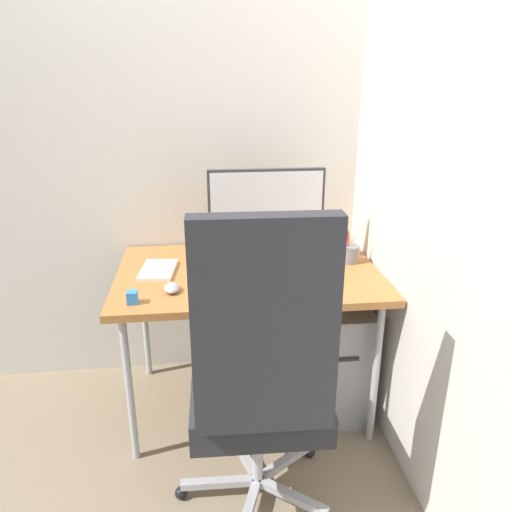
{
  "coord_description": "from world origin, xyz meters",
  "views": [
    {
      "loc": [
        -0.2,
        -2.11,
        1.62
      ],
      "look_at": [
        0.03,
        -0.08,
        0.84
      ],
      "focal_mm": 34.61,
      "sensor_mm": 36.0,
      "label": 1
    }
  ],
  "objects_px": {
    "mouse": "(172,288)",
    "coffee_mug": "(267,239)",
    "desk_clamp_accessory": "(132,297)",
    "monitor": "(266,212)",
    "pen_holder": "(351,254)",
    "notebook": "(158,270)",
    "filing_cabinet": "(325,354)",
    "office_chair": "(260,375)",
    "keyboard": "(270,287)"
  },
  "relations": [
    {
      "from": "mouse",
      "to": "coffee_mug",
      "type": "relative_size",
      "value": 0.8
    },
    {
      "from": "filing_cabinet",
      "to": "notebook",
      "type": "relative_size",
      "value": 2.46
    },
    {
      "from": "mouse",
      "to": "coffee_mug",
      "type": "distance_m",
      "value": 0.68
    },
    {
      "from": "coffee_mug",
      "to": "desk_clamp_accessory",
      "type": "xyz_separation_m",
      "value": [
        -0.62,
        -0.58,
        -0.02
      ]
    },
    {
      "from": "keyboard",
      "to": "desk_clamp_accessory",
      "type": "bearing_deg",
      "value": -173.89
    },
    {
      "from": "mouse",
      "to": "notebook",
      "type": "distance_m",
      "value": 0.24
    },
    {
      "from": "pen_holder",
      "to": "coffee_mug",
      "type": "xyz_separation_m",
      "value": [
        -0.37,
        0.24,
        0.0
      ]
    },
    {
      "from": "office_chair",
      "to": "filing_cabinet",
      "type": "bearing_deg",
      "value": 58.12
    },
    {
      "from": "office_chair",
      "to": "monitor",
      "type": "xyz_separation_m",
      "value": [
        0.12,
        0.77,
        0.37
      ]
    },
    {
      "from": "monitor",
      "to": "notebook",
      "type": "distance_m",
      "value": 0.57
    },
    {
      "from": "mouse",
      "to": "desk_clamp_accessory",
      "type": "xyz_separation_m",
      "value": [
        -0.15,
        -0.09,
        0.01
      ]
    },
    {
      "from": "desk_clamp_accessory",
      "to": "notebook",
      "type": "bearing_deg",
      "value": 76.51
    },
    {
      "from": "filing_cabinet",
      "to": "notebook",
      "type": "distance_m",
      "value": 0.92
    },
    {
      "from": "monitor",
      "to": "notebook",
      "type": "height_order",
      "value": "monitor"
    },
    {
      "from": "filing_cabinet",
      "to": "mouse",
      "type": "height_order",
      "value": "mouse"
    },
    {
      "from": "filing_cabinet",
      "to": "monitor",
      "type": "relative_size",
      "value": 1.07
    },
    {
      "from": "notebook",
      "to": "keyboard",
      "type": "bearing_deg",
      "value": -22.11
    },
    {
      "from": "office_chair",
      "to": "keyboard",
      "type": "bearing_deg",
      "value": 77.84
    },
    {
      "from": "keyboard",
      "to": "notebook",
      "type": "bearing_deg",
      "value": 151.79
    },
    {
      "from": "office_chair",
      "to": "filing_cabinet",
      "type": "distance_m",
      "value": 0.84
    },
    {
      "from": "monitor",
      "to": "pen_holder",
      "type": "xyz_separation_m",
      "value": [
        0.41,
        -0.03,
        -0.21
      ]
    },
    {
      "from": "office_chair",
      "to": "monitor",
      "type": "distance_m",
      "value": 0.86
    },
    {
      "from": "coffee_mug",
      "to": "desk_clamp_accessory",
      "type": "height_order",
      "value": "coffee_mug"
    },
    {
      "from": "filing_cabinet",
      "to": "desk_clamp_accessory",
      "type": "distance_m",
      "value": 1.02
    },
    {
      "from": "keyboard",
      "to": "notebook",
      "type": "xyz_separation_m",
      "value": [
        -0.49,
        0.26,
        -0.0
      ]
    },
    {
      "from": "keyboard",
      "to": "desk_clamp_accessory",
      "type": "xyz_separation_m",
      "value": [
        -0.56,
        -0.06,
        0.01
      ]
    },
    {
      "from": "office_chair",
      "to": "mouse",
      "type": "distance_m",
      "value": 0.59
    },
    {
      "from": "filing_cabinet",
      "to": "pen_holder",
      "type": "distance_m",
      "value": 0.52
    },
    {
      "from": "filing_cabinet",
      "to": "coffee_mug",
      "type": "distance_m",
      "value": 0.65
    },
    {
      "from": "office_chair",
      "to": "desk_clamp_accessory",
      "type": "xyz_separation_m",
      "value": [
        -0.47,
        0.39,
        0.13
      ]
    },
    {
      "from": "filing_cabinet",
      "to": "coffee_mug",
      "type": "bearing_deg",
      "value": 127.18
    },
    {
      "from": "notebook",
      "to": "desk_clamp_accessory",
      "type": "xyz_separation_m",
      "value": [
        -0.08,
        -0.32,
        0.02
      ]
    },
    {
      "from": "mouse",
      "to": "coffee_mug",
      "type": "bearing_deg",
      "value": 44.88
    },
    {
      "from": "office_chair",
      "to": "keyboard",
      "type": "relative_size",
      "value": 2.86
    },
    {
      "from": "desk_clamp_accessory",
      "to": "filing_cabinet",
      "type": "bearing_deg",
      "value": 16.28
    },
    {
      "from": "coffee_mug",
      "to": "filing_cabinet",
      "type": "bearing_deg",
      "value": -52.82
    },
    {
      "from": "monitor",
      "to": "desk_clamp_accessory",
      "type": "xyz_separation_m",
      "value": [
        -0.59,
        -0.37,
        -0.23
      ]
    },
    {
      "from": "coffee_mug",
      "to": "desk_clamp_accessory",
      "type": "distance_m",
      "value": 0.85
    },
    {
      "from": "filing_cabinet",
      "to": "notebook",
      "type": "xyz_separation_m",
      "value": [
        -0.79,
        0.07,
        0.46
      ]
    },
    {
      "from": "office_chair",
      "to": "notebook",
      "type": "bearing_deg",
      "value": 118.55
    },
    {
      "from": "mouse",
      "to": "coffee_mug",
      "type": "height_order",
      "value": "coffee_mug"
    },
    {
      "from": "filing_cabinet",
      "to": "keyboard",
      "type": "distance_m",
      "value": 0.59
    },
    {
      "from": "office_chair",
      "to": "monitor",
      "type": "bearing_deg",
      "value": 81.08
    },
    {
      "from": "filing_cabinet",
      "to": "keyboard",
      "type": "bearing_deg",
      "value": -147.62
    },
    {
      "from": "pen_holder",
      "to": "desk_clamp_accessory",
      "type": "bearing_deg",
      "value": -161.11
    },
    {
      "from": "monitor",
      "to": "coffee_mug",
      "type": "distance_m",
      "value": 0.3
    },
    {
      "from": "pen_holder",
      "to": "coffee_mug",
      "type": "height_order",
      "value": "pen_holder"
    },
    {
      "from": "mouse",
      "to": "monitor",
      "type": "bearing_deg",
      "value": 31.36
    },
    {
      "from": "monitor",
      "to": "pen_holder",
      "type": "height_order",
      "value": "monitor"
    },
    {
      "from": "keyboard",
      "to": "coffee_mug",
      "type": "relative_size",
      "value": 3.6
    }
  ]
}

